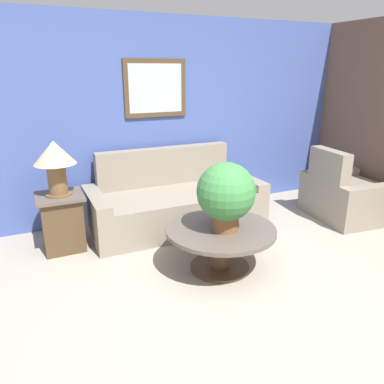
{
  "coord_description": "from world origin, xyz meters",
  "views": [
    {
      "loc": [
        -1.79,
        -2.09,
        1.94
      ],
      "look_at": [
        -0.1,
        1.57,
        0.61
      ],
      "focal_mm": 35.0,
      "sensor_mm": 36.0,
      "label": 1
    }
  ],
  "objects": [
    {
      "name": "potted_plant_on_table",
      "position": [
        -0.1,
        0.82,
        0.82
      ],
      "size": [
        0.56,
        0.56,
        0.67
      ],
      "color": "brown",
      "rests_on": "coffee_table"
    },
    {
      "name": "table_lamp",
      "position": [
        -1.5,
        2.01,
        1.04
      ],
      "size": [
        0.44,
        0.44,
        0.6
      ],
      "color": "brown",
      "rests_on": "side_table"
    },
    {
      "name": "coffee_table",
      "position": [
        -0.11,
        0.87,
        0.33
      ],
      "size": [
        1.1,
        1.1,
        0.45
      ],
      "color": "#4C3823",
      "rests_on": "ground_plane"
    },
    {
      "name": "couch_main",
      "position": [
        -0.1,
        2.11,
        0.3
      ],
      "size": [
        2.18,
        0.98,
        0.96
      ],
      "color": "gray",
      "rests_on": "ground_plane"
    },
    {
      "name": "armchair",
      "position": [
        2.12,
        1.4,
        0.3
      ],
      "size": [
        0.99,
        1.09,
        0.96
      ],
      "rotation": [
        0.0,
        0.0,
        1.46
      ],
      "color": "gray",
      "rests_on": "ground_plane"
    },
    {
      "name": "side_table",
      "position": [
        -1.5,
        2.01,
        0.33
      ],
      "size": [
        0.5,
        0.5,
        0.64
      ],
      "color": "#4C3823",
      "rests_on": "ground_plane"
    },
    {
      "name": "wall_back",
      "position": [
        -0.0,
        2.67,
        1.31
      ],
      "size": [
        7.46,
        0.09,
        2.6
      ],
      "color": "#42569E",
      "rests_on": "ground_plane"
    },
    {
      "name": "ground_plane",
      "position": [
        0.0,
        0.0,
        0.0
      ],
      "size": [
        20.0,
        20.0,
        0.0
      ],
      "primitive_type": "plane",
      "color": "gray"
    }
  ]
}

